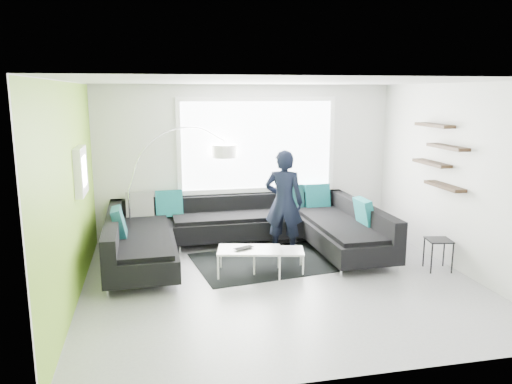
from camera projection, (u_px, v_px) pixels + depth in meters
ground at (280, 282)px, 7.13m from camera, size 5.50×5.50×0.00m
room_shell at (280, 154)px, 6.98m from camera, size 5.54×5.04×2.82m
sectional_sofa at (244, 233)px, 8.13m from camera, size 4.36×2.74×0.93m
rug at (266, 262)px, 7.95m from camera, size 2.40×1.89×0.01m
coffee_table at (264, 260)px, 7.46m from camera, size 1.32×0.94×0.39m
arc_lamp at (129, 190)px, 8.39m from camera, size 1.99×0.79×2.08m
side_table at (438, 255)px, 7.56m from camera, size 0.41×0.41×0.48m
person at (284, 202)px, 8.24m from camera, size 0.95×0.90×1.75m
laptop at (245, 249)px, 7.31m from camera, size 0.46×0.43×0.02m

